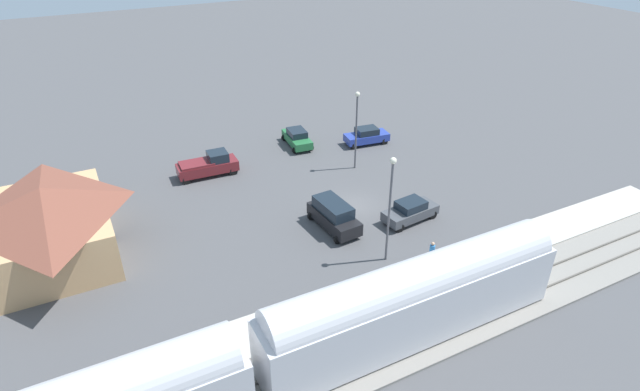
# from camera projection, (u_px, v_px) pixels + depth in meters

# --- Properties ---
(ground_plane) EXTENTS (200.00, 200.00, 0.00)m
(ground_plane) POSITION_uv_depth(u_px,v_px,m) (354.00, 206.00, 42.25)
(ground_plane) COLOR #4C4C4F
(railway_track) EXTENTS (4.80, 70.00, 0.30)m
(railway_track) POSITION_uv_depth(u_px,v_px,m) (470.00, 310.00, 31.42)
(railway_track) COLOR gray
(railway_track) RESTS_ON ground
(platform) EXTENTS (3.20, 46.00, 0.30)m
(platform) POSITION_uv_depth(u_px,v_px,m) (430.00, 273.00, 34.47)
(platform) COLOR #B7B2A8
(platform) RESTS_ON ground
(station_building) EXTENTS (11.38, 8.25, 5.35)m
(station_building) POSITION_uv_depth(u_px,v_px,m) (49.00, 221.00, 35.23)
(station_building) COLOR tan
(station_building) RESTS_ON ground
(pedestrian_on_platform) EXTENTS (0.36, 0.36, 1.71)m
(pedestrian_on_platform) POSITION_uv_depth(u_px,v_px,m) (356.00, 294.00, 30.88)
(pedestrian_on_platform) COLOR #333338
(pedestrian_on_platform) RESTS_ON platform
(pedestrian_waiting_far) EXTENTS (0.36, 0.36, 1.71)m
(pedestrian_waiting_far) POSITION_uv_depth(u_px,v_px,m) (432.00, 251.00, 34.70)
(pedestrian_waiting_far) COLOR #333338
(pedestrian_waiting_far) RESTS_ON platform
(sedan_blue) EXTENTS (2.36, 4.69, 1.74)m
(sedan_blue) POSITION_uv_depth(u_px,v_px,m) (367.00, 136.00, 52.73)
(sedan_blue) COLOR #283D9E
(sedan_blue) RESTS_ON ground
(suv_black) EXTENTS (5.03, 2.68, 2.22)m
(suv_black) POSITION_uv_depth(u_px,v_px,m) (334.00, 215.00, 38.96)
(suv_black) COLOR black
(suv_black) RESTS_ON ground
(sedan_green) EXTENTS (4.65, 2.58, 1.74)m
(sedan_green) POSITION_uv_depth(u_px,v_px,m) (297.00, 138.00, 52.31)
(sedan_green) COLOR #236638
(sedan_green) RESTS_ON ground
(pickup_maroon) EXTENTS (2.19, 5.48, 2.14)m
(pickup_maroon) POSITION_uv_depth(u_px,v_px,m) (209.00, 165.00, 46.58)
(pickup_maroon) COLOR maroon
(pickup_maroon) RESTS_ON ground
(sedan_charcoal) EXTENTS (2.32, 4.67, 1.74)m
(sedan_charcoal) POSITION_uv_depth(u_px,v_px,m) (410.00, 211.00, 39.98)
(sedan_charcoal) COLOR #47494F
(sedan_charcoal) RESTS_ON ground
(light_pole_near_platform) EXTENTS (0.44, 0.44, 7.90)m
(light_pole_near_platform) POSITION_uv_depth(u_px,v_px,m) (390.00, 198.00, 33.57)
(light_pole_near_platform) COLOR #515156
(light_pole_near_platform) RESTS_ON ground
(light_pole_lot_center) EXTENTS (0.44, 0.44, 7.41)m
(light_pole_lot_center) POSITION_uv_depth(u_px,v_px,m) (357.00, 121.00, 46.05)
(light_pole_lot_center) COLOR #515156
(light_pole_lot_center) RESTS_ON ground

